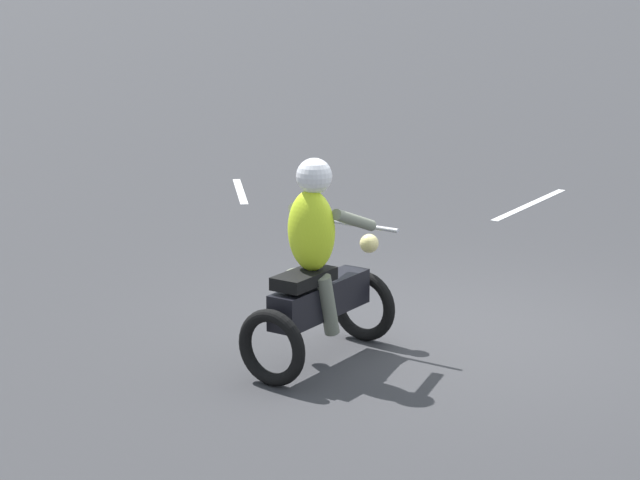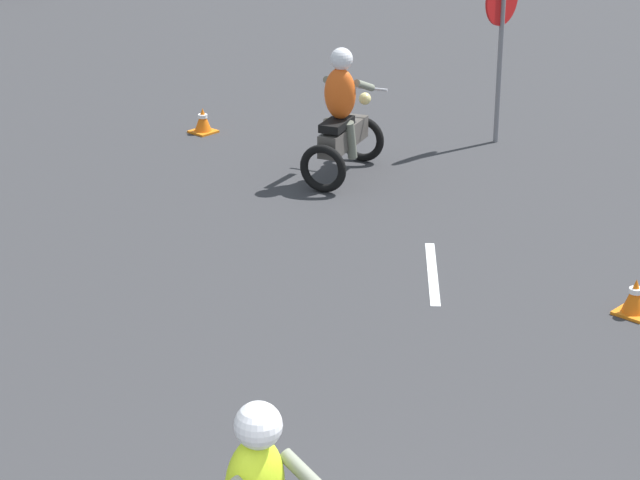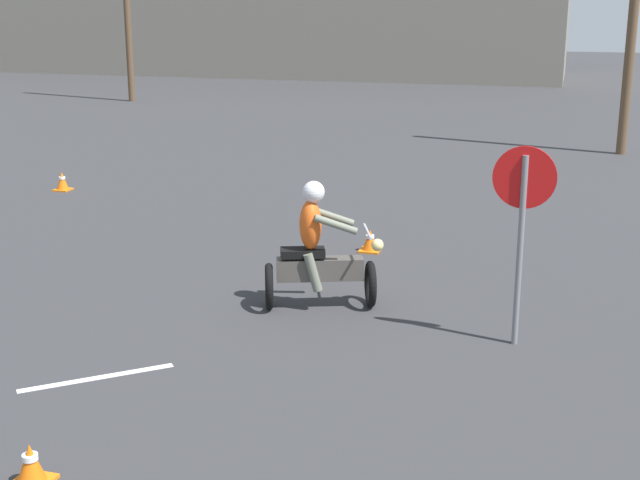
{
  "view_description": "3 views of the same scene",
  "coord_description": "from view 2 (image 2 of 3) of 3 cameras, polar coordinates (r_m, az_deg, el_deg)",
  "views": [
    {
      "loc": [
        -4.53,
        9.16,
        3.34
      ],
      "look_at": [
        0.51,
        1.2,
        1.0
      ],
      "focal_mm": 70.0,
      "sensor_mm": 36.0,
      "label": 1
    },
    {
      "loc": [
        -3.74,
        -3.14,
        5.11
      ],
      "look_at": [
        3.94,
        3.97,
        0.9
      ],
      "focal_mm": 70.0,
      "sensor_mm": 36.0,
      "label": 2
    },
    {
      "loc": [
        10.28,
        -3.65,
        3.92
      ],
      "look_at": [
        7.36,
        6.75,
        0.9
      ],
      "focal_mm": 50.0,
      "sensor_mm": 36.0,
      "label": 3
    }
  ],
  "objects": [
    {
      "name": "lane_stripe_ne",
      "position": [
        12.89,
        5.16,
        -1.51
      ],
      "size": [
        1.3,
        1.12,
        0.01
      ],
      "primitive_type": "cube",
      "rotation": [
        0.0,
        0.0,
        2.27
      ],
      "color": "silver",
      "rests_on": "ground"
    },
    {
      "name": "motorcycle_rider_background",
      "position": [
        15.47,
        1.03,
        5.45
      ],
      "size": [
        1.55,
        1.06,
        1.66
      ],
      "rotation": [
        0.0,
        0.0,
        5.06
      ],
      "color": "black",
      "rests_on": "ground"
    },
    {
      "name": "stop_sign",
      "position": [
        16.85,
        8.28,
        9.79
      ],
      "size": [
        0.7,
        0.08,
        2.3
      ],
      "color": "slate",
      "rests_on": "ground"
    },
    {
      "name": "traffic_cone_mid_center",
      "position": [
        17.52,
        -5.38,
        5.44
      ],
      "size": [
        0.32,
        0.32,
        0.35
      ],
      "color": "orange",
      "rests_on": "ground"
    },
    {
      "name": "traffic_cone_mid_left",
      "position": [
        12.25,
        14.21,
        -2.56
      ],
      "size": [
        0.32,
        0.32,
        0.36
      ],
      "color": "orange",
      "rests_on": "ground"
    }
  ]
}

